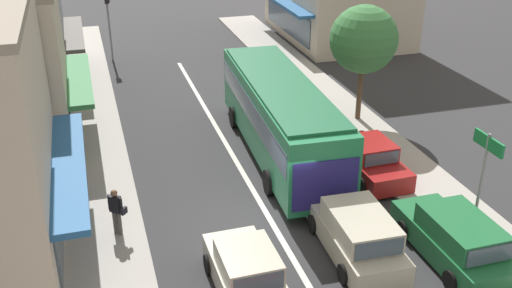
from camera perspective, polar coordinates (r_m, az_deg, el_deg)
The scene contains 13 objects.
ground_plane at distance 20.78m, azimuth 1.22°, elevation -6.98°, with size 140.00×140.00×0.00m, color #2D2D30.
lane_centre_line at distance 24.10m, azimuth -1.66°, elevation -2.07°, with size 0.20×28.00×0.01m, color silver.
sidewalk_left at distance 25.28m, azimuth -17.94°, elevation -1.85°, with size 5.20×44.00×0.14m, color #A39E96.
kerb_right at distance 27.78m, azimuth 9.71°, elevation 1.57°, with size 2.80×44.00×0.12m, color #A39E96.
city_bus at distance 24.16m, azimuth 2.33°, elevation 2.91°, with size 3.11×10.96×3.23m.
wagon_adjacent_lane_trail at distance 18.85m, azimuth 9.53°, elevation -8.43°, with size 2.07×4.57×1.58m.
hatchback_queue_far_back at distance 17.11m, azimuth -0.95°, elevation -12.13°, with size 1.86×3.72×1.54m.
parked_wagon_kerb_front at distance 19.32m, azimuth 18.40°, elevation -8.60°, with size 1.97×4.51×1.58m.
parked_sedan_kerb_second at distance 23.55m, azimuth 10.63°, elevation -1.44°, with size 1.98×4.24×1.47m.
traffic_light_downstreet at distance 37.18m, azimuth -13.89°, elevation 11.87°, with size 0.33×0.24×4.20m.
directional_road_sign at distance 19.91m, azimuth 20.99°, elevation -1.53°, with size 0.10×1.40×3.60m.
street_tree_right at distance 27.39m, azimuth 10.22°, elevation 9.75°, with size 3.05×3.05×5.45m.
pedestrian_with_handbag_near at distance 19.70m, azimuth -13.17°, elevation -6.07°, with size 0.58×0.53×1.63m.
Camera 1 is at (-5.39, -16.68, 11.16)m, focal length 42.00 mm.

